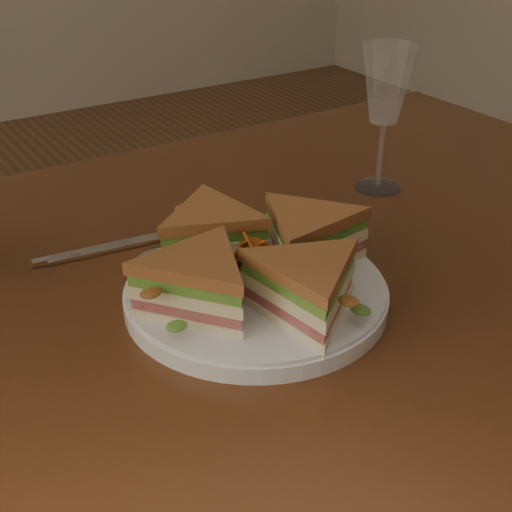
# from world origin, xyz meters

# --- Properties ---
(table) EXTENTS (1.20, 0.80, 0.75)m
(table) POSITION_xyz_m (0.00, 0.00, 0.65)
(table) COLOR #391B0D
(table) RESTS_ON ground
(plate) EXTENTS (0.25, 0.25, 0.02)m
(plate) POSITION_xyz_m (-0.03, -0.04, 0.76)
(plate) COLOR white
(plate) RESTS_ON table
(sandwich_wedges) EXTENTS (0.27, 0.27, 0.06)m
(sandwich_wedges) POSITION_xyz_m (-0.03, -0.04, 0.80)
(sandwich_wedges) COLOR #F5E5B5
(sandwich_wedges) RESTS_ON plate
(crisps_mound) EXTENTS (0.09, 0.09, 0.05)m
(crisps_mound) POSITION_xyz_m (-0.03, -0.04, 0.79)
(crisps_mound) COLOR #CE5F1A
(crisps_mound) RESTS_ON plate
(spoon) EXTENTS (0.18, 0.03, 0.01)m
(spoon) POSITION_xyz_m (-0.06, 0.08, 0.75)
(spoon) COLOR silver
(spoon) RESTS_ON table
(knife) EXTENTS (0.22, 0.04, 0.00)m
(knife) POSITION_xyz_m (-0.09, 0.13, 0.75)
(knife) COLOR silver
(knife) RESTS_ON table
(wine_glass) EXTENTS (0.06, 0.06, 0.18)m
(wine_glass) POSITION_xyz_m (0.24, 0.10, 0.88)
(wine_glass) COLOR white
(wine_glass) RESTS_ON table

